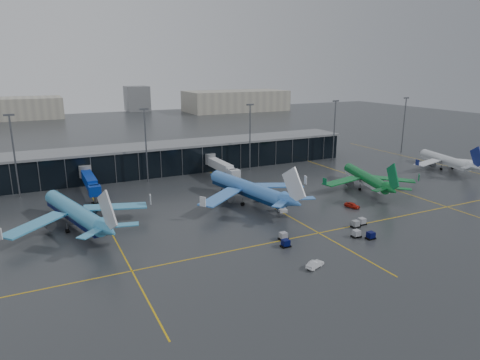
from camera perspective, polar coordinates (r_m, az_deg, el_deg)
name	(u,v)px	position (r m, az deg, el deg)	size (l,w,h in m)	color
ground	(253,220)	(112.57, 1.77, -5.36)	(600.00, 600.00, 0.00)	#282B2D
terminal_pier	(178,157)	(166.37, -8.28, 3.10)	(142.00, 17.00, 10.70)	black
jet_bridges	(90,181)	(141.21, -19.41, -0.07)	(94.00, 27.50, 7.20)	#595B60
flood_masts	(201,139)	(155.34, -5.25, 5.51)	(203.00, 0.50, 25.50)	#595B60
distant_hangars	(157,103)	(377.89, -11.01, 10.03)	(260.00, 71.00, 22.00)	#B2AD99
taxi_lines	(266,204)	(125.93, 3.53, -3.15)	(220.00, 120.00, 0.02)	gold
airliner_arkefly	(74,202)	(113.00, -21.30, -2.78)	(37.85, 43.10, 13.25)	#3B96C4
airliner_klm_near	(247,180)	(125.38, 0.87, 0.03)	(38.88, 44.28, 13.61)	#4180D7
airliner_aer_lingus	(366,171)	(145.60, 16.47, 1.11)	(33.21, 37.83, 11.62)	#0C6C2A
airliner_ba	(445,155)	(185.93, 25.70, 3.07)	(31.90, 36.33, 11.16)	silver
baggage_carts	(337,232)	(105.03, 12.76, -6.82)	(27.08, 10.27, 1.70)	black
mobile_airstair	(282,208)	(119.59, 5.64, -3.80)	(2.87, 3.62, 3.45)	white
service_van_red	(352,205)	(125.97, 14.72, -3.26)	(1.79, 4.46, 1.52)	#B71B0E
service_van_white	(315,264)	(88.28, 9.96, -10.99)	(1.55, 4.46, 1.47)	silver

